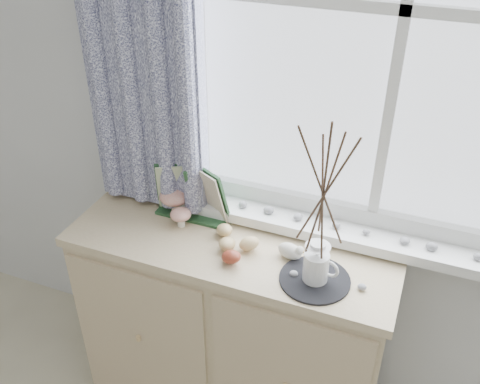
{
  "coord_description": "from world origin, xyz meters",
  "views": [
    {
      "loc": [
        0.44,
        0.36,
        2.04
      ],
      "look_at": [
        -0.1,
        1.7,
        1.1
      ],
      "focal_mm": 40.0,
      "sensor_mm": 36.0,
      "label": 1
    }
  ],
  "objects_px": {
    "sideboard": "(233,325)",
    "toadstool_cluster": "(176,201)",
    "twig_pitcher": "(324,188)",
    "botanical_book": "(189,194)"
  },
  "relations": [
    {
      "from": "sideboard",
      "to": "toadstool_cluster",
      "type": "distance_m",
      "value": 0.56
    },
    {
      "from": "toadstool_cluster",
      "to": "twig_pitcher",
      "type": "xyz_separation_m",
      "value": [
        0.58,
        -0.16,
        0.29
      ]
    },
    {
      "from": "sideboard",
      "to": "toadstool_cluster",
      "type": "height_order",
      "value": "toadstool_cluster"
    },
    {
      "from": "sideboard",
      "to": "toadstool_cluster",
      "type": "relative_size",
      "value": 7.2
    },
    {
      "from": "botanical_book",
      "to": "toadstool_cluster",
      "type": "bearing_deg",
      "value": 175.32
    },
    {
      "from": "sideboard",
      "to": "botanical_book",
      "type": "relative_size",
      "value": 3.67
    },
    {
      "from": "botanical_book",
      "to": "twig_pitcher",
      "type": "height_order",
      "value": "twig_pitcher"
    },
    {
      "from": "botanical_book",
      "to": "toadstool_cluster",
      "type": "relative_size",
      "value": 1.96
    },
    {
      "from": "botanical_book",
      "to": "toadstool_cluster",
      "type": "distance_m",
      "value": 0.08
    },
    {
      "from": "twig_pitcher",
      "to": "sideboard",
      "type": "bearing_deg",
      "value": 180.0
    }
  ]
}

